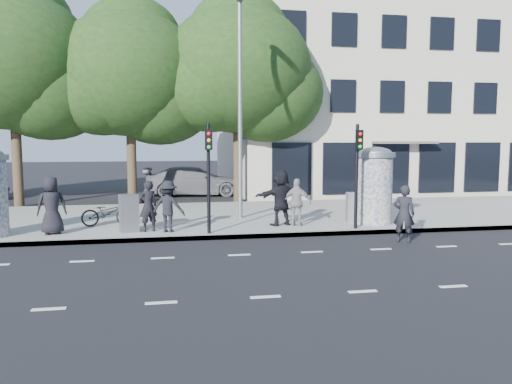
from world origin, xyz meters
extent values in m
plane|color=black|center=(0.00, 0.00, 0.00)|extent=(120.00, 120.00, 0.00)
cube|color=gray|center=(0.00, 7.50, 0.07)|extent=(40.00, 8.00, 0.15)
cube|color=slate|center=(0.00, 3.55, 0.07)|extent=(40.00, 0.10, 0.16)
cube|color=silver|center=(0.00, -2.20, 0.00)|extent=(32.00, 0.12, 0.01)
cube|color=silver|center=(0.00, 1.40, 0.00)|extent=(32.00, 0.12, 0.01)
cylinder|color=beige|center=(5.20, 4.70, 1.30)|extent=(1.20, 1.20, 2.30)
cylinder|color=slate|center=(5.20, 4.70, 2.53)|extent=(1.36, 1.36, 0.16)
ellipsoid|color=slate|center=(5.20, 4.70, 2.61)|extent=(1.10, 1.10, 0.38)
cylinder|color=black|center=(-0.60, 3.85, 1.85)|extent=(0.11, 0.11, 3.40)
cube|color=black|center=(-0.60, 3.67, 3.05)|extent=(0.22, 0.14, 0.62)
cylinder|color=black|center=(4.20, 3.85, 1.85)|extent=(0.11, 0.11, 3.40)
cube|color=black|center=(4.20, 3.67, 3.05)|extent=(0.22, 0.14, 0.62)
cylinder|color=slate|center=(0.80, 6.70, 4.15)|extent=(0.16, 0.16, 8.00)
cylinder|color=#38281C|center=(-8.50, 12.50, 2.36)|extent=(0.44, 0.44, 4.73)
ellipsoid|color=#1A3513|center=(-8.50, 12.50, 6.51)|extent=(7.20, 7.20, 6.12)
cylinder|color=#38281C|center=(-3.50, 12.70, 2.21)|extent=(0.44, 0.44, 4.41)
ellipsoid|color=#1A3513|center=(-3.50, 12.70, 6.08)|extent=(6.80, 6.80, 5.78)
cylinder|color=#38281C|center=(1.50, 12.30, 2.29)|extent=(0.44, 0.44, 4.59)
ellipsoid|color=#1A3513|center=(1.50, 12.30, 6.32)|extent=(7.00, 7.00, 5.95)
cube|color=beige|center=(12.00, 20.00, 6.00)|extent=(20.00, 15.00, 12.00)
cube|color=black|center=(12.00, 12.45, 1.60)|extent=(18.00, 0.10, 2.60)
cube|color=#59544C|center=(10.00, 12.10, 2.90)|extent=(3.20, 0.90, 0.12)
cube|color=#194C8C|center=(2.50, 12.45, 3.20)|extent=(1.60, 0.06, 0.30)
imported|color=black|center=(-5.36, 4.53, 1.05)|extent=(0.99, 0.77, 1.79)
imported|color=black|center=(-2.46, 4.49, 0.96)|extent=(0.68, 0.56, 1.62)
imported|color=black|center=(-1.84, 4.31, 0.96)|extent=(1.18, 0.88, 1.62)
imported|color=gray|center=(2.42, 4.62, 0.95)|extent=(1.08, 0.87, 1.61)
imported|color=black|center=(1.93, 4.89, 1.10)|extent=(1.87, 1.11, 1.90)
imported|color=black|center=(5.07, 2.21, 0.86)|extent=(0.75, 0.66, 1.72)
imported|color=black|center=(-3.87, 5.80, 0.60)|extent=(0.83, 1.77, 0.90)
cube|color=slate|center=(-3.06, 4.54, 0.74)|extent=(0.65, 0.54, 1.18)
cube|color=gray|center=(4.62, 5.11, 0.67)|extent=(0.54, 0.42, 1.05)
imported|color=slate|center=(-0.42, 15.83, 0.78)|extent=(2.40, 5.46, 1.56)
camera|label=1|loc=(-1.83, -11.47, 3.07)|focal=35.00mm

